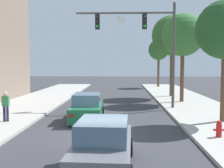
{
  "coord_description": "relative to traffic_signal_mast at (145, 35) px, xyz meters",
  "views": [
    {
      "loc": [
        0.9,
        -12.81,
        3.32
      ],
      "look_at": [
        0.25,
        5.1,
        2.0
      ],
      "focal_mm": 44.02,
      "sensor_mm": 36.0,
      "label": 1
    }
  ],
  "objects": [
    {
      "name": "street_tree_farthest",
      "position": [
        3.43,
        18.72,
        -0.14
      ],
      "size": [
        2.85,
        2.85,
        6.56
      ],
      "color": "brown",
      "rests_on": "sidewalk_right"
    },
    {
      "name": "street_tree_second",
      "position": [
        3.38,
        3.3,
        0.32
      ],
      "size": [
        3.56,
        3.56,
        7.35
      ],
      "color": "brown",
      "rests_on": "sidewalk_right"
    },
    {
      "name": "fire_hydrant",
      "position": [
        2.55,
        -8.03,
        -4.86
      ],
      "size": [
        0.48,
        0.24,
        0.72
      ],
      "color": "red",
      "rests_on": "sidewalk_right"
    },
    {
      "name": "car_following_grey",
      "position": [
        -2.24,
        -11.49,
        -4.65
      ],
      "size": [
        1.96,
        4.3,
        1.6
      ],
      "color": "slate",
      "rests_on": "ground"
    },
    {
      "name": "car_lead_green",
      "position": [
        -3.69,
        -4.07,
        -4.65
      ],
      "size": [
        1.93,
        4.28,
        1.6
      ],
      "color": "#1E663D",
      "rests_on": "ground"
    },
    {
      "name": "traffic_signal_mast",
      "position": [
        0.0,
        0.0,
        0.0
      ],
      "size": [
        7.11,
        0.38,
        7.5
      ],
      "color": "#514C47",
      "rests_on": "sidewalk_right"
    },
    {
      "name": "ground_plane",
      "position": [
        -2.57,
        -7.1,
        -5.37
      ],
      "size": [
        120.0,
        120.0,
        0.0
      ],
      "primitive_type": "plane",
      "color": "#38383D"
    },
    {
      "name": "pedestrian_sidewalk_left_walker",
      "position": [
        -8.06,
        -5.18,
        -4.31
      ],
      "size": [
        0.36,
        0.22,
        1.64
      ],
      "color": "#232847",
      "rests_on": "sidewalk_left"
    },
    {
      "name": "street_tree_third",
      "position": [
        3.2,
        7.3,
        0.69
      ],
      "size": [
        3.94,
        3.94,
        7.91
      ],
      "color": "brown",
      "rests_on": "sidewalk_right"
    }
  ]
}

